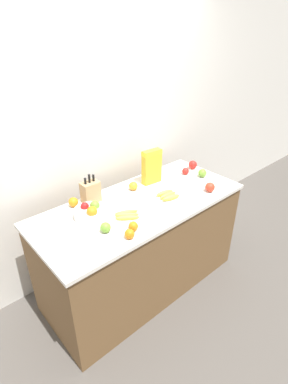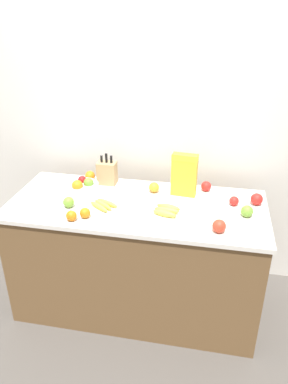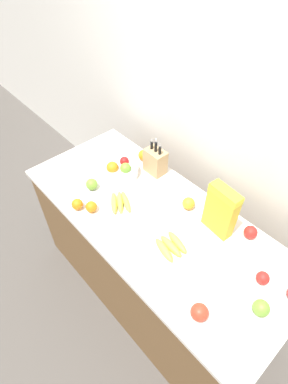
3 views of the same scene
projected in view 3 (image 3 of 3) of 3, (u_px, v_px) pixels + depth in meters
The scene contains 17 objects.
ground_plane at pixel (151, 287), 2.40m from camera, with size 14.00×14.00×0.00m, color #514C47.
wall_back at pixel (230, 119), 1.75m from camera, with size 9.00×0.06×2.60m.
counter at pixel (152, 257), 2.08m from camera, with size 1.77×0.76×0.89m.
knife_block at pixel (155, 161), 1.98m from camera, with size 0.14×0.10×0.27m.
cereal_box at pixel (221, 209), 1.58m from camera, with size 0.18×0.09×0.31m.
fruit_bowl at pixel (121, 169), 1.99m from camera, with size 0.23×0.23×0.12m.
banana_bunch_left at pixel (171, 246), 1.60m from camera, with size 0.18×0.16×0.04m.
banana_bunch_right at pixel (120, 202), 1.82m from camera, with size 0.21×0.18×0.03m.
apple_rear at pixel (263, 278), 1.45m from camera, with size 0.07×0.07×0.07m, color red.
apple_middle at pixel (261, 308), 1.34m from camera, with size 0.08×0.08×0.08m, color #6B9E33.
apple_front at pixel (251, 232), 1.64m from camera, with size 0.07×0.07×0.07m, color red.
apple_by_knife_block at pixel (199, 312), 1.33m from camera, with size 0.08×0.08×0.08m, color red.
apple_rightmost at pixel (92, 184), 1.90m from camera, with size 0.08×0.08×0.08m, color #6B9E33.
orange_front_left at pixel (144, 155), 2.11m from camera, with size 0.08×0.08×0.08m, color orange.
orange_mid_left at pixel (77, 204), 1.79m from camera, with size 0.07×0.07×0.07m, color orange.
orange_mid_right at pixel (91, 207), 1.77m from camera, with size 0.07×0.07×0.07m, color orange.
orange_near_bowl at pixel (189, 203), 1.79m from camera, with size 0.08×0.08×0.08m, color orange.
Camera 3 is at (0.80, -0.80, 2.26)m, focal length 28.00 mm.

